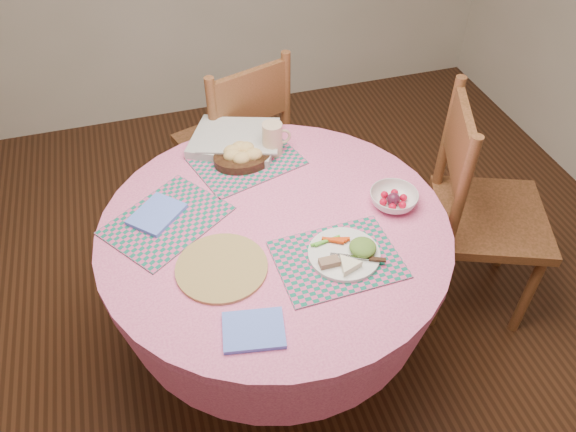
% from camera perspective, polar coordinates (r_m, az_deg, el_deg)
% --- Properties ---
extents(ground, '(4.00, 4.00, 0.00)m').
position_cam_1_polar(ground, '(2.55, -1.11, -13.07)').
color(ground, '#331C0F').
rests_on(ground, ground).
extents(dining_table, '(1.24, 1.24, 0.75)m').
position_cam_1_polar(dining_table, '(2.10, -1.31, -4.71)').
color(dining_table, pink).
rests_on(dining_table, ground).
extents(chair_right, '(0.60, 0.61, 1.03)m').
position_cam_1_polar(chair_right, '(2.47, 18.80, 0.75)').
color(chair_right, brown).
rests_on(chair_right, ground).
extents(chair_back, '(0.57, 0.56, 0.99)m').
position_cam_1_polar(chair_back, '(2.75, -5.13, 7.55)').
color(chair_back, brown).
rests_on(chair_back, ground).
extents(placemat_front, '(0.41, 0.31, 0.01)m').
position_cam_1_polar(placemat_front, '(1.85, 5.04, -4.40)').
color(placemat_front, '#136D58').
rests_on(placemat_front, dining_table).
extents(placemat_left, '(0.50, 0.48, 0.01)m').
position_cam_1_polar(placemat_left, '(2.02, -12.21, -0.44)').
color(placemat_left, '#136D58').
rests_on(placemat_left, dining_table).
extents(placemat_back, '(0.47, 0.40, 0.01)m').
position_cam_1_polar(placemat_back, '(2.24, -4.26, 5.62)').
color(placemat_back, '#136D58').
rests_on(placemat_back, dining_table).
extents(wicker_trivet, '(0.30, 0.30, 0.01)m').
position_cam_1_polar(wicker_trivet, '(1.83, -6.76, -5.22)').
color(wicker_trivet, olive).
rests_on(wicker_trivet, dining_table).
extents(napkin_near, '(0.20, 0.17, 0.01)m').
position_cam_1_polar(napkin_near, '(1.67, -3.51, -11.49)').
color(napkin_near, '#6284FE').
rests_on(napkin_near, dining_table).
extents(napkin_far, '(0.23, 0.23, 0.01)m').
position_cam_1_polar(napkin_far, '(2.04, -13.19, 0.19)').
color(napkin_far, '#6284FE').
rests_on(napkin_far, placemat_left).
extents(dinner_plate, '(0.24, 0.24, 0.05)m').
position_cam_1_polar(dinner_plate, '(1.85, 6.05, -3.75)').
color(dinner_plate, white).
rests_on(dinner_plate, placemat_front).
extents(bread_bowl, '(0.23, 0.23, 0.08)m').
position_cam_1_polar(bread_bowl, '(2.21, -4.71, 6.21)').
color(bread_bowl, black).
rests_on(bread_bowl, placemat_back).
extents(latte_mug, '(0.12, 0.08, 0.13)m').
position_cam_1_polar(latte_mug, '(2.23, -1.53, 7.88)').
color(latte_mug, beige).
rests_on(latte_mug, placemat_back).
extents(fruit_bowl, '(0.21, 0.21, 0.05)m').
position_cam_1_polar(fruit_bowl, '(2.06, 10.67, 1.70)').
color(fruit_bowl, white).
rests_on(fruit_bowl, dining_table).
extents(newspaper_stack, '(0.43, 0.40, 0.04)m').
position_cam_1_polar(newspaper_stack, '(2.32, -5.36, 7.76)').
color(newspaper_stack, silver).
rests_on(newspaper_stack, dining_table).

